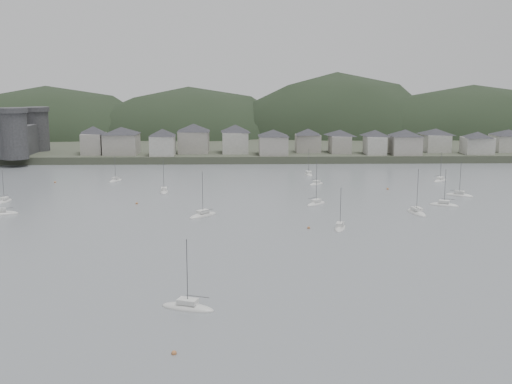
{
  "coord_description": "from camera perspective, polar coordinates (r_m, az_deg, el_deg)",
  "views": [
    {
      "loc": [
        -4.21,
        -80.72,
        34.56
      ],
      "look_at": [
        0.0,
        75.0,
        6.0
      ],
      "focal_mm": 43.95,
      "sensor_mm": 36.0,
      "label": 1
    }
  ],
  "objects": [
    {
      "name": "ground",
      "position": [
        87.91,
        1.36,
        -12.76
      ],
      "size": [
        900.0,
        900.0,
        0.0
      ],
      "primitive_type": "plane",
      "color": "slate",
      "rests_on": "ground"
    },
    {
      "name": "far_shore_land",
      "position": [
        377.19,
        -0.91,
        5.36
      ],
      "size": [
        900.0,
        250.0,
        3.0
      ],
      "primitive_type": "cube",
      "color": "#383D2D",
      "rests_on": "ground"
    },
    {
      "name": "forested_ridge",
      "position": [
        353.22,
        -0.07,
        2.93
      ],
      "size": [
        851.55,
        103.94,
        102.57
      ],
      "color": "black",
      "rests_on": "ground"
    },
    {
      "name": "waterfront_town",
      "position": [
        270.93,
        10.16,
        4.74
      ],
      "size": [
        451.48,
        28.46,
        12.92
      ],
      "color": "gray",
      "rests_on": "far_shore_land"
    },
    {
      "name": "moored_fleet",
      "position": [
        151.73,
        -6.43,
        -2.77
      ],
      "size": [
        177.54,
        167.31,
        12.44
      ],
      "color": "silver",
      "rests_on": "ground"
    },
    {
      "name": "mooring_buoys",
      "position": [
        147.94,
        -2.28,
        -3.07
      ],
      "size": [
        154.66,
        133.6,
        0.7
      ],
      "color": "#AE6A3A",
      "rests_on": "ground"
    }
  ]
}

